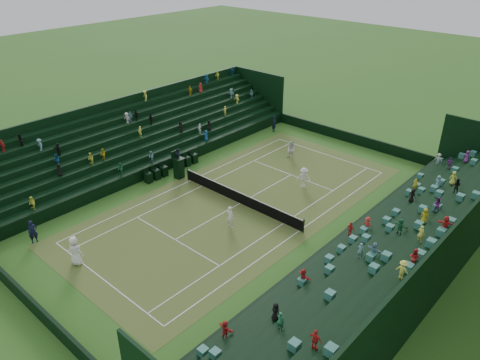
{
  "coord_description": "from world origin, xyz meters",
  "views": [
    {
      "loc": [
        20.37,
        -22.45,
        17.87
      ],
      "look_at": [
        0.0,
        0.0,
        2.0
      ],
      "focal_mm": 35.0,
      "sensor_mm": 36.0,
      "label": 1
    }
  ],
  "objects_px": {
    "umpire_chair": "(178,165)",
    "player_far_east": "(304,178)",
    "tennis_net": "(240,197)",
    "player_near_west": "(75,251)",
    "player_near_east": "(230,217)",
    "player_far_west": "(291,150)"
  },
  "relations": [
    {
      "from": "tennis_net",
      "to": "player_far_east",
      "type": "relative_size",
      "value": 6.78
    },
    {
      "from": "tennis_net",
      "to": "umpire_chair",
      "type": "bearing_deg",
      "value": -177.81
    },
    {
      "from": "player_near_east",
      "to": "tennis_net",
      "type": "bearing_deg",
      "value": -56.23
    },
    {
      "from": "player_near_west",
      "to": "player_near_east",
      "type": "relative_size",
      "value": 1.18
    },
    {
      "from": "umpire_chair",
      "to": "player_near_west",
      "type": "bearing_deg",
      "value": -70.84
    },
    {
      "from": "player_near_east",
      "to": "player_far_east",
      "type": "height_order",
      "value": "player_far_east"
    },
    {
      "from": "player_near_west",
      "to": "player_near_east",
      "type": "height_order",
      "value": "player_near_west"
    },
    {
      "from": "tennis_net",
      "to": "umpire_chair",
      "type": "height_order",
      "value": "umpire_chair"
    },
    {
      "from": "tennis_net",
      "to": "player_near_east",
      "type": "xyz_separation_m",
      "value": [
        1.66,
        -2.82,
        0.3
      ]
    },
    {
      "from": "player_near_west",
      "to": "player_far_west",
      "type": "distance_m",
      "value": 21.18
    },
    {
      "from": "umpire_chair",
      "to": "player_far_east",
      "type": "bearing_deg",
      "value": 32.79
    },
    {
      "from": "tennis_net",
      "to": "player_near_west",
      "type": "bearing_deg",
      "value": -101.65
    },
    {
      "from": "player_near_west",
      "to": "player_far_east",
      "type": "relative_size",
      "value": 1.13
    },
    {
      "from": "player_near_west",
      "to": "player_near_east",
      "type": "bearing_deg",
      "value": -135.17
    },
    {
      "from": "umpire_chair",
      "to": "player_near_west",
      "type": "distance_m",
      "value": 12.54
    },
    {
      "from": "player_near_east",
      "to": "player_far_west",
      "type": "xyz_separation_m",
      "value": [
        -3.68,
        11.89,
        -0.01
      ]
    },
    {
      "from": "player_far_west",
      "to": "player_far_east",
      "type": "bearing_deg",
      "value": -50.66
    },
    {
      "from": "player_far_west",
      "to": "umpire_chair",
      "type": "bearing_deg",
      "value": -123.8
    },
    {
      "from": "umpire_chair",
      "to": "player_far_east",
      "type": "distance_m",
      "value": 10.26
    },
    {
      "from": "tennis_net",
      "to": "umpire_chair",
      "type": "distance_m",
      "value": 6.64
    },
    {
      "from": "player_near_east",
      "to": "player_far_east",
      "type": "relative_size",
      "value": 0.96
    },
    {
      "from": "player_near_west",
      "to": "player_far_east",
      "type": "xyz_separation_m",
      "value": [
        4.51,
        17.4,
        -0.11
      ]
    }
  ]
}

